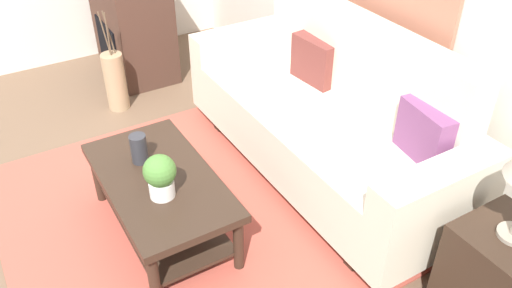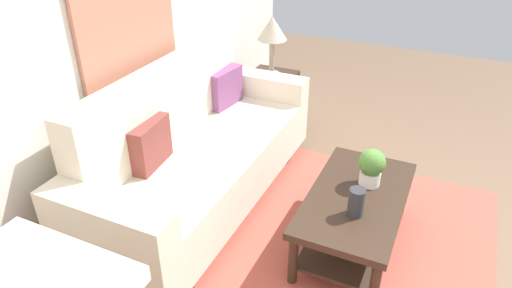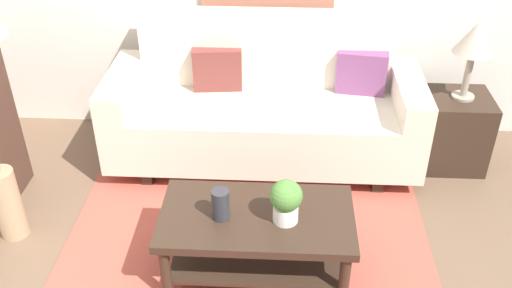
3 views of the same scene
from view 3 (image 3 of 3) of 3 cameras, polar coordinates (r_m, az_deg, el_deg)
area_rug at (r=3.61m, az=-0.98°, el=-10.78°), size 2.31×2.13×0.01m
couch at (r=4.22m, az=0.81°, el=3.61°), size 2.26×0.84×1.08m
throw_pillow_maroon at (r=4.24m, az=-3.90°, el=7.48°), size 0.37×0.16×0.32m
throw_pillow_plum at (r=4.25m, az=10.52°, el=7.05°), size 0.37×0.17×0.32m
coffee_table at (r=3.30m, az=0.08°, el=-8.61°), size 1.10×0.60×0.43m
tabletop_vase at (r=3.15m, az=-3.58°, el=-6.06°), size 0.10×0.10×0.18m
potted_plant_tabletop at (r=3.10m, az=3.03°, el=-5.64°), size 0.18×0.18×0.26m
side_table at (r=4.49m, az=19.33°, el=1.28°), size 0.44×0.44×0.56m
table_lamp at (r=4.18m, az=21.13°, el=9.62°), size 0.28×0.28×0.57m
floor_vase at (r=3.91m, az=-23.67°, el=-5.51°), size 0.17×0.17×0.49m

